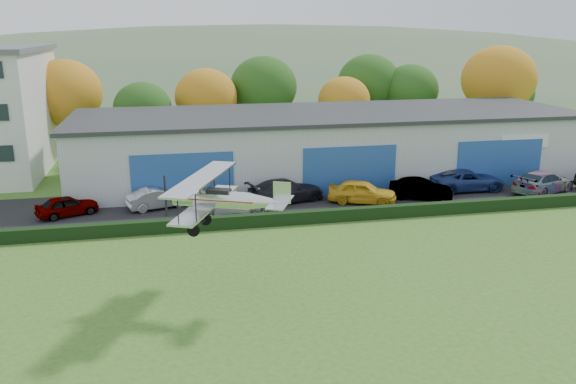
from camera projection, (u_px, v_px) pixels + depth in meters
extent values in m
plane|color=#326921|center=(398.00, 362.00, 21.66)|extent=(300.00, 300.00, 0.00)
cube|color=black|center=(326.00, 199.00, 42.04)|extent=(48.00, 9.00, 0.05)
cube|color=black|center=(346.00, 214.00, 37.41)|extent=(46.00, 0.60, 0.80)
cube|color=#B2B7BC|center=(328.00, 146.00, 48.35)|extent=(40.00, 12.00, 5.00)
cube|color=#2D3033|center=(328.00, 113.00, 47.64)|extent=(40.60, 12.60, 0.30)
cube|color=#26509E|center=(183.00, 179.00, 40.50)|extent=(7.00, 0.12, 3.60)
cube|color=#26509E|center=(350.00, 171.00, 42.84)|extent=(7.00, 0.12, 3.60)
cube|color=#26509E|center=(499.00, 163.00, 45.19)|extent=(7.00, 0.12, 3.60)
cylinder|color=#3D2614|center=(70.00, 140.00, 55.61)|extent=(0.36, 0.36, 3.15)
ellipsoid|color=#B88516|center=(65.00, 93.00, 54.41)|extent=(6.84, 6.84, 6.16)
cylinder|color=#3D2614|center=(145.00, 145.00, 55.19)|extent=(0.36, 0.36, 2.45)
ellipsoid|color=#1E4C14|center=(143.00, 108.00, 54.25)|extent=(5.32, 5.32, 4.79)
cylinder|color=#3D2614|center=(208.00, 137.00, 58.20)|extent=(0.36, 0.36, 2.80)
ellipsoid|color=#B88516|center=(206.00, 97.00, 57.13)|extent=(6.08, 6.08, 5.47)
cylinder|color=#3D2614|center=(264.00, 130.00, 61.21)|extent=(0.36, 0.36, 3.15)
ellipsoid|color=#1E4C14|center=(264.00, 87.00, 60.01)|extent=(6.84, 6.84, 6.16)
cylinder|color=#3D2614|center=(343.00, 134.00, 60.99)|extent=(0.36, 0.36, 2.45)
ellipsoid|color=#B88516|center=(344.00, 100.00, 60.05)|extent=(5.32, 5.32, 4.79)
cylinder|color=#3D2614|center=(408.00, 126.00, 64.39)|extent=(0.36, 0.36, 2.80)
ellipsoid|color=#1E4C14|center=(410.00, 90.00, 63.31)|extent=(6.08, 6.08, 5.47)
cylinder|color=#3D2614|center=(494.00, 127.00, 62.09)|extent=(0.36, 0.36, 3.50)
ellipsoid|color=#B88516|center=(499.00, 79.00, 60.74)|extent=(7.60, 7.60, 6.84)
cylinder|color=#3D2614|center=(507.00, 124.00, 66.78)|extent=(0.36, 0.36, 2.45)
ellipsoid|color=#1E4C14|center=(510.00, 94.00, 65.84)|extent=(5.32, 5.32, 4.79)
cylinder|color=#3D2614|center=(2.00, 141.00, 58.16)|extent=(0.36, 0.36, 2.10)
cylinder|color=#3D2614|center=(367.00, 123.00, 65.44)|extent=(0.36, 0.36, 3.15)
ellipsoid|color=#1E4C14|center=(369.00, 83.00, 64.24)|extent=(6.84, 6.84, 6.16)
ellipsoid|color=#4C6642|center=(271.00, 130.00, 161.70)|extent=(320.00, 196.00, 56.00)
ellipsoid|color=#4C6642|center=(503.00, 103.00, 173.89)|extent=(240.00, 126.00, 36.00)
imported|color=gray|center=(67.00, 206.00, 38.14)|extent=(4.20, 3.01, 1.33)
imported|color=silver|center=(159.00, 198.00, 39.76)|extent=(4.54, 2.71, 1.41)
imported|color=silver|center=(233.00, 201.00, 38.92)|extent=(5.43, 2.64, 1.49)
imported|color=black|center=(286.00, 191.00, 41.18)|extent=(5.95, 3.73, 1.61)
imported|color=gold|center=(362.00, 192.00, 40.90)|extent=(5.07, 3.61, 1.60)
imported|color=gray|center=(420.00, 189.00, 41.86)|extent=(4.66, 3.20, 1.45)
imported|color=navy|center=(468.00, 180.00, 44.13)|extent=(5.56, 2.63, 1.54)
imported|color=gray|center=(543.00, 182.00, 43.48)|extent=(6.00, 4.33, 1.61)
cylinder|color=silver|center=(210.00, 199.00, 26.15)|extent=(3.34, 2.05, 0.78)
cone|color=silver|center=(267.00, 202.00, 25.62)|extent=(2.07, 1.49, 0.78)
cone|color=black|center=(170.00, 196.00, 26.53)|extent=(0.72, 0.89, 0.78)
cube|color=maroon|center=(215.00, 198.00, 26.08)|extent=(3.67, 2.21, 0.05)
cube|color=black|center=(219.00, 191.00, 25.96)|extent=(1.17, 0.90, 0.22)
cube|color=silver|center=(206.00, 204.00, 26.25)|extent=(3.53, 6.17, 0.09)
cube|color=silver|center=(201.00, 178.00, 25.97)|extent=(3.75, 6.53, 0.09)
cylinder|color=black|center=(178.00, 205.00, 24.04)|extent=(0.07, 0.07, 1.13)
cylinder|color=black|center=(196.00, 207.00, 23.88)|extent=(0.07, 0.07, 1.13)
cylinder|color=black|center=(214.00, 179.00, 28.30)|extent=(0.07, 0.07, 1.13)
cylinder|color=black|center=(230.00, 179.00, 28.14)|extent=(0.07, 0.07, 1.13)
cylinder|color=black|center=(199.00, 187.00, 25.77)|extent=(0.12, 0.19, 0.65)
cylinder|color=black|center=(204.00, 183.00, 26.34)|extent=(0.12, 0.19, 0.65)
cylinder|color=black|center=(196.00, 216.00, 26.11)|extent=(0.30, 0.58, 1.07)
cylinder|color=black|center=(202.00, 211.00, 26.80)|extent=(0.30, 0.58, 1.07)
cylinder|color=black|center=(200.00, 225.00, 26.60)|extent=(0.72, 1.54, 0.06)
cylinder|color=black|center=(193.00, 230.00, 25.86)|extent=(0.56, 0.34, 0.56)
cylinder|color=black|center=(206.00, 219.00, 27.33)|extent=(0.56, 0.34, 0.56)
cylinder|color=black|center=(280.00, 208.00, 25.55)|extent=(0.31, 0.18, 0.37)
cube|color=silver|center=(280.00, 202.00, 25.48)|extent=(1.63, 2.39, 0.05)
cube|color=silver|center=(282.00, 193.00, 25.35)|extent=(0.74, 0.36, 0.96)
cube|color=black|center=(165.00, 196.00, 26.57)|extent=(0.09, 0.12, 1.92)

